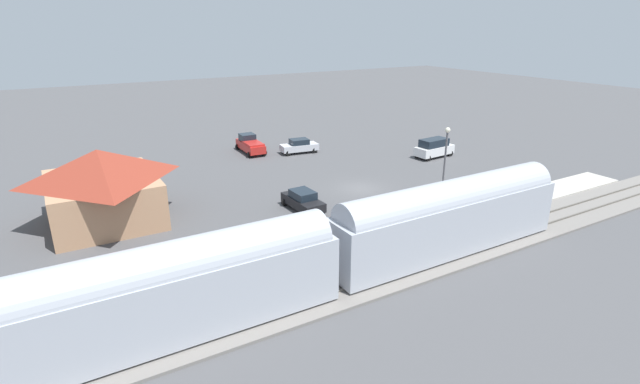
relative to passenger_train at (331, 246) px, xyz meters
name	(u,v)px	position (x,y,z in m)	size (l,w,h in m)	color
ground_plane	(361,189)	(14.00, -12.00, -2.86)	(200.00, 200.00, 0.00)	#4C4C4F
railway_track	(473,243)	(0.00, -12.00, -2.76)	(4.80, 70.00, 0.30)	slate
platform	(434,223)	(4.00, -12.00, -2.71)	(3.20, 46.00, 0.30)	#B7B2A8
passenger_train	(331,246)	(0.00, 0.00, 0.00)	(2.93, 36.57, 4.98)	#ADB2BC
station_building	(102,184)	(18.00, 10.00, 0.21)	(9.91, 8.68, 5.88)	tan
pedestrian_on_platform	(445,212)	(3.33, -12.40, -1.58)	(0.36, 0.36, 1.71)	brown
suv_white	(434,148)	(18.89, -25.94, -1.71)	(2.34, 5.04, 2.22)	white
sedan_black	(303,200)	(11.99, -4.63, -1.98)	(4.57, 2.41, 1.74)	black
sedan_silver	(299,146)	(28.62, -13.17, -1.98)	(2.40, 4.70, 1.74)	silver
pickup_red	(250,144)	(31.83, -8.11, -1.83)	(5.48, 2.66, 2.14)	red
light_pole_near_platform	(445,157)	(6.80, -15.45, 1.56)	(0.44, 0.44, 6.90)	#515156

